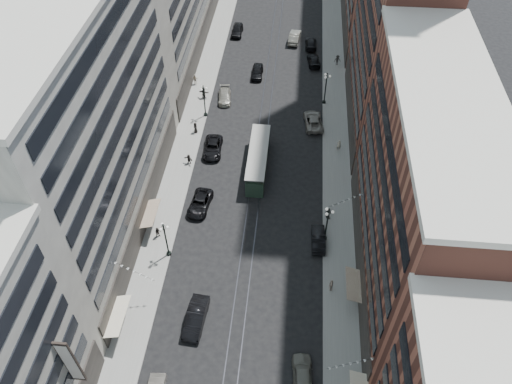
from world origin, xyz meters
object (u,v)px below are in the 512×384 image
(car_extra_0, at_px, (311,43))
(car_9, at_px, (237,30))
(pedestrian_6, at_px, (195,79))
(pedestrian_extra_1, at_px, (204,93))
(car_2, at_px, (200,203))
(car_10, at_px, (318,239))
(car_12, at_px, (314,61))
(car_4, at_px, (302,376))
(pedestrian_4, at_px, (331,285))
(pedestrian_2, at_px, (158,232))
(lamppost_sw_mid, at_px, (204,100))
(car_5, at_px, (196,318))
(pedestrian_5, at_px, (189,159))
(pedestrian_extra_0, at_px, (195,128))
(lamppost_se_far, at_px, (327,223))
(car_8, at_px, (225,96))
(pedestrian_7, at_px, (328,213))
(car_14, at_px, (295,37))
(pedestrian_8, at_px, (339,145))
(car_13, at_px, (257,72))
(lamppost_sw_far, at_px, (166,239))
(lamppost_se_mid, at_px, (326,87))
(pedestrian_9, at_px, (337,60))
(car_7, at_px, (213,148))
(streetcar, at_px, (258,160))
(car_11, at_px, (313,121))

(car_extra_0, bearing_deg, car_9, -15.26)
(pedestrian_6, relative_size, pedestrian_extra_1, 0.98)
(car_2, height_order, car_10, car_10)
(car_10, height_order, car_12, car_10)
(car_4, height_order, pedestrian_4, pedestrian_4)
(pedestrian_2, bearing_deg, lamppost_sw_mid, 63.11)
(car_5, relative_size, pedestrian_5, 3.54)
(car_2, bearing_deg, pedestrian_extra_0, 108.72)
(lamppost_se_far, distance_m, car_8, 31.93)
(car_2, bearing_deg, pedestrian_7, 5.28)
(car_14, distance_m, pedestrian_8, 31.40)
(pedestrian_8, bearing_deg, car_extra_0, -83.48)
(car_2, distance_m, car_13, 31.39)
(pedestrian_6, bearing_deg, lamppost_sw_far, 101.34)
(pedestrian_2, bearing_deg, lamppost_sw_far, -77.24)
(car_2, relative_size, pedestrian_extra_0, 3.09)
(lamppost_se_mid, bearing_deg, lamppost_sw_far, -119.90)
(car_9, xyz_separation_m, car_12, (14.70, -9.27, -0.13))
(lamppost_sw_far, relative_size, lamppost_se_mid, 1.00)
(car_8, relative_size, pedestrian_extra_1, 2.66)
(pedestrian_9, bearing_deg, lamppost_se_far, -104.38)
(pedestrian_9, bearing_deg, pedestrian_4, -103.12)
(pedestrian_4, distance_m, car_7, 27.59)
(pedestrian_extra_1, bearing_deg, car_4, 120.34)
(car_14, bearing_deg, car_12, 121.32)
(car_13, bearing_deg, car_5, -92.47)
(pedestrian_5, height_order, pedestrian_6, pedestrian_6)
(car_7, distance_m, car_12, 28.54)
(lamppost_sw_far, bearing_deg, car_14, 75.83)
(car_12, bearing_deg, car_7, 52.33)
(car_12, relative_size, car_13, 1.05)
(streetcar, height_order, pedestrian_6, streetcar)
(streetcar, bearing_deg, lamppost_se_mid, 60.23)
(pedestrian_4, relative_size, pedestrian_7, 1.11)
(car_12, distance_m, pedestrian_extra_1, 21.29)
(pedestrian_9, bearing_deg, lamppost_sw_far, -126.47)
(car_2, distance_m, car_7, 10.92)
(streetcar, distance_m, car_11, 12.87)
(car_5, xyz_separation_m, car_7, (-2.38, 27.26, -0.13))
(car_9, distance_m, pedestrian_9, 20.97)
(lamppost_sw_mid, xyz_separation_m, pedestrian_extra_0, (-0.79, -4.20, -2.09))
(car_5, height_order, car_8, car_5)
(lamppost_se_far, height_order, pedestrian_8, lamppost_se_far)
(lamppost_se_far, xyz_separation_m, car_13, (-11.40, 34.96, -2.30))
(pedestrian_2, distance_m, pedestrian_9, 46.80)
(car_8, bearing_deg, car_9, 84.61)
(car_2, bearing_deg, pedestrian_4, -27.11)
(car_13, height_order, pedestrian_extra_1, pedestrian_extra_1)
(pedestrian_extra_0, bearing_deg, car_8, 143.75)
(pedestrian_9, relative_size, car_extra_0, 0.37)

